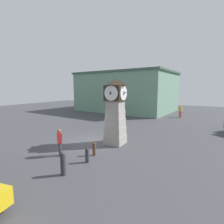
{
  "coord_description": "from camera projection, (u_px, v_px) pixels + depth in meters",
  "views": [
    {
      "loc": [
        7.92,
        -10.66,
        4.13
      ],
      "look_at": [
        0.8,
        2.22,
        2.12
      ],
      "focal_mm": 28.0,
      "sensor_mm": 36.0,
      "label": 1
    }
  ],
  "objects": [
    {
      "name": "ground_plane",
      "position": [
        89.0,
        142.0,
        13.6
      ],
      "size": [
        69.7,
        69.7,
        0.0
      ],
      "primitive_type": "plane",
      "color": "#424247"
    },
    {
      "name": "clock_tower",
      "position": [
        115.0,
        112.0,
        12.79
      ],
      "size": [
        1.71,
        1.68,
        4.8
      ],
      "color": "#9F9A90",
      "rests_on": "ground_plane"
    },
    {
      "name": "bollard_near_tower",
      "position": [
        63.0,
        163.0,
        8.3
      ],
      "size": [
        0.26,
        0.26,
        1.14
      ],
      "color": "#333338",
      "rests_on": "ground_plane"
    },
    {
      "name": "bollard_mid_row",
      "position": [
        87.0,
        155.0,
        9.74
      ],
      "size": [
        0.23,
        0.23,
        0.85
      ],
      "color": "#333338",
      "rests_on": "ground_plane"
    },
    {
      "name": "bollard_far_row",
      "position": [
        94.0,
        149.0,
        10.76
      ],
      "size": [
        0.21,
        0.21,
        0.84
      ],
      "color": "brown",
      "rests_on": "ground_plane"
    },
    {
      "name": "pedestrian_near_bench",
      "position": [
        60.0,
        141.0,
        10.65
      ],
      "size": [
        0.46,
        0.43,
        1.68
      ],
      "color": "#3F3F47",
      "rests_on": "ground_plane"
    },
    {
      "name": "pedestrian_by_cars",
      "position": [
        180.0,
        110.0,
        24.73
      ],
      "size": [
        0.44,
        0.31,
        1.79
      ],
      "color": "red",
      "rests_on": "ground_plane"
    },
    {
      "name": "warehouse_blue_far",
      "position": [
        126.0,
        92.0,
        32.17
      ],
      "size": [
        17.44,
        12.89,
        6.93
      ],
      "color": "gray",
      "rests_on": "ground_plane"
    }
  ]
}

